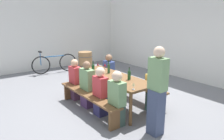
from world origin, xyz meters
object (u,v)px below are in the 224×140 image
at_px(seated_guest_far_0, 109,74).
at_px(seated_guest_far_1, 154,91).
at_px(wine_bottle_0, 109,68).
at_px(wine_glass_0, 97,71).
at_px(seated_guest_near_2, 100,92).
at_px(tasting_table, 112,79).
at_px(wine_bottle_2, 93,68).
at_px(seated_guest_near_0, 75,80).
at_px(seated_guest_near_1, 87,86).
at_px(bench_far, 133,86).
at_px(wine_glass_1, 105,65).
at_px(seated_guest_near_3, 117,100).
at_px(parked_bicycle_0, 54,63).
at_px(wine_barrel, 85,61).
at_px(wine_bottle_1, 129,75).
at_px(standing_host, 157,93).
at_px(wine_glass_2, 134,85).
at_px(bench_near, 88,97).
at_px(wine_glass_3, 98,64).

distance_m(seated_guest_far_0, seated_guest_far_1, 1.76).
xyz_separation_m(wine_bottle_0, wine_glass_0, (-0.03, -0.34, -0.01)).
height_order(seated_guest_near_2, seated_guest_far_0, seated_guest_near_2).
bearing_deg(tasting_table, wine_bottle_2, -162.46).
relative_size(wine_glass_0, seated_guest_near_0, 0.15).
bearing_deg(seated_guest_near_1, bench_far, -12.16).
bearing_deg(wine_glass_1, seated_guest_near_3, -27.63).
xyz_separation_m(wine_bottle_0, seated_guest_near_1, (-0.01, -0.64, -0.34)).
height_order(wine_glass_0, parked_bicycle_0, wine_glass_0).
xyz_separation_m(bench_far, wine_bottle_2, (-0.57, -0.88, 0.50)).
relative_size(wine_glass_1, wine_barrel, 0.20).
xyz_separation_m(wine_glass_1, parked_bicycle_0, (-3.18, -0.19, -0.49)).
height_order(wine_bottle_1, seated_guest_near_2, seated_guest_near_2).
bearing_deg(wine_barrel, seated_guest_near_2, -25.59).
distance_m(seated_guest_near_0, standing_host, 2.52).
height_order(wine_bottle_1, seated_guest_far_0, seated_guest_far_0).
height_order(wine_glass_2, seated_guest_near_1, seated_guest_near_1).
relative_size(wine_bottle_2, wine_barrel, 0.41).
distance_m(bench_near, wine_glass_0, 0.73).
distance_m(seated_guest_near_3, seated_guest_far_0, 2.08).
bearing_deg(wine_glass_3, seated_guest_far_0, 91.20).
xyz_separation_m(seated_guest_far_0, seated_guest_far_1, (1.76, -0.00, -0.04)).
xyz_separation_m(seated_guest_far_0, parked_bicycle_0, (-3.00, -0.46, -0.16)).
bearing_deg(bench_far, parked_bicycle_0, -171.13).
distance_m(wine_glass_3, parked_bicycle_0, 3.05).
xyz_separation_m(wine_glass_2, wine_barrel, (-4.62, 1.56, -0.48)).
bearing_deg(wine_glass_0, seated_guest_near_3, -14.25).
distance_m(seated_guest_near_2, wine_barrel, 4.30).
bearing_deg(tasting_table, seated_guest_near_0, -148.45).
relative_size(bench_near, seated_guest_near_0, 2.01).
distance_m(wine_bottle_0, seated_guest_far_0, 0.84).
height_order(wine_glass_1, seated_guest_near_2, seated_guest_near_2).
bearing_deg(seated_guest_far_0, wine_barrel, -105.75).
bearing_deg(seated_guest_near_2, wine_glass_1, 50.29).
height_order(wine_bottle_0, seated_guest_near_1, seated_guest_near_1).
bearing_deg(bench_near, wine_bottle_0, 108.31).
distance_m(wine_bottle_2, seated_guest_near_2, 1.00).
bearing_deg(wine_glass_0, bench_near, -57.24).
height_order(wine_glass_1, seated_guest_near_3, seated_guest_near_3).
bearing_deg(standing_host, tasting_table, -6.15).
distance_m(wine_glass_0, seated_guest_near_1, 0.44).
distance_m(seated_guest_near_3, seated_guest_far_1, 1.10).
relative_size(wine_bottle_0, wine_bottle_1, 1.14).
bearing_deg(parked_bicycle_0, seated_guest_far_1, -78.14).
xyz_separation_m(wine_glass_3, seated_guest_near_3, (1.76, -0.71, -0.31)).
distance_m(wine_glass_1, wine_glass_2, 1.82).
height_order(tasting_table, seated_guest_near_2, seated_guest_near_2).
bearing_deg(bench_near, bench_far, 90.00).
bearing_deg(wine_bottle_1, bench_near, -120.14).
relative_size(wine_glass_0, seated_guest_far_1, 0.15).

